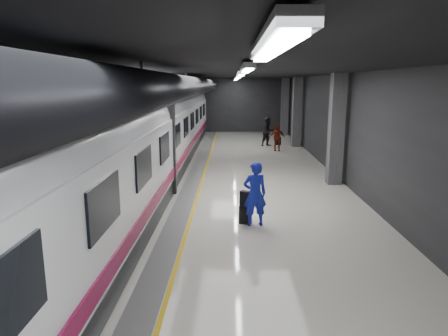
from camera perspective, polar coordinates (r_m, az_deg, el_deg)
ground at (r=14.80m, az=-0.12°, el=-4.05°), size 40.00×40.00×0.00m
platform_hall at (r=15.19m, az=-1.15°, el=9.91°), size 10.02×40.02×4.51m
train at (r=14.79m, az=-12.84°, el=3.84°), size 3.05×38.00×4.05m
traveler_main at (r=11.62m, az=4.43°, el=-3.72°), size 0.77×0.58×1.91m
suitcase_main at (r=11.94m, az=3.08°, el=-6.66°), size 0.39×0.31×0.55m
shoulder_bag at (r=11.80m, az=3.14°, el=-4.36°), size 0.37×0.32×0.44m
traveler_far_a at (r=26.60m, az=6.32°, el=5.17°), size 1.16×1.09×1.91m
traveler_far_b at (r=24.82m, az=7.57°, el=4.32°), size 0.97×0.45×1.62m
suitcase_far at (r=27.32m, az=7.75°, el=3.86°), size 0.41×0.31×0.53m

